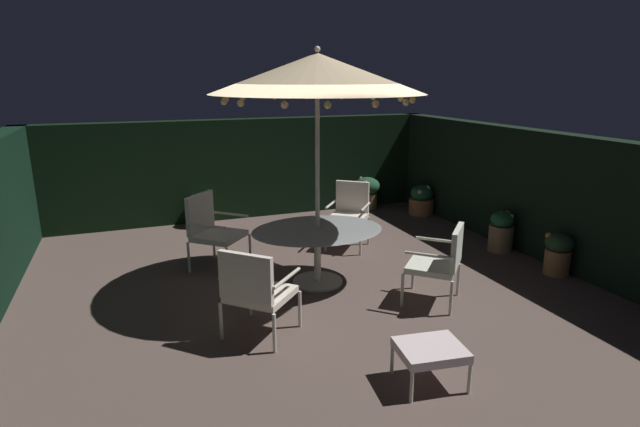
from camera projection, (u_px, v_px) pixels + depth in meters
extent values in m
cube|color=brown|center=(306.00, 285.00, 6.48)|extent=(7.48, 7.32, 0.02)
cube|color=black|center=(243.00, 169.00, 9.40)|extent=(7.48, 0.30, 1.83)
cube|color=black|center=(533.00, 192.00, 7.47)|extent=(0.30, 7.32, 1.83)
cylinder|color=silver|center=(318.00, 281.00, 6.52)|extent=(0.64, 0.64, 0.03)
cylinder|color=silver|center=(318.00, 257.00, 6.43)|extent=(0.09, 0.09, 0.70)
ellipsoid|color=#929897|center=(318.00, 230.00, 6.33)|extent=(1.68, 1.32, 0.03)
cylinder|color=beige|center=(317.00, 187.00, 6.19)|extent=(0.06, 0.06, 2.54)
cone|color=beige|center=(317.00, 74.00, 5.83)|extent=(2.55, 2.55, 0.46)
sphere|color=beige|center=(317.00, 49.00, 5.76)|extent=(0.07, 0.07, 0.07)
sphere|color=#F9DB8C|center=(401.00, 98.00, 6.28)|extent=(0.08, 0.08, 0.08)
sphere|color=#F9DB8C|center=(373.00, 97.00, 6.71)|extent=(0.08, 0.08, 0.08)
sphere|color=#F9DB8C|center=(341.00, 96.00, 6.94)|extent=(0.08, 0.08, 0.08)
sphere|color=#F9DB8C|center=(306.00, 96.00, 6.97)|extent=(0.08, 0.08, 0.08)
sphere|color=#F9DB8C|center=(274.00, 97.00, 6.82)|extent=(0.08, 0.08, 0.08)
sphere|color=#F9DB8C|center=(242.00, 98.00, 6.44)|extent=(0.08, 0.08, 0.08)
sphere|color=#F9DB8C|center=(226.00, 99.00, 6.04)|extent=(0.08, 0.08, 0.08)
sphere|color=#F9DB8C|center=(224.00, 102.00, 5.49)|extent=(0.08, 0.08, 0.08)
sphere|color=#F9DB8C|center=(241.00, 103.00, 5.15)|extent=(0.08, 0.08, 0.08)
sphere|color=#F9DB8C|center=(284.00, 105.00, 4.89)|extent=(0.08, 0.08, 0.08)
sphere|color=#F9DB8C|center=(328.00, 105.00, 4.85)|extent=(0.08, 0.08, 0.08)
sphere|color=#F9DB8C|center=(375.00, 104.00, 5.00)|extent=(0.08, 0.08, 0.08)
sphere|color=#F9DB8C|center=(406.00, 102.00, 5.35)|extent=(0.08, 0.08, 0.08)
sphere|color=#F9DB8C|center=(413.00, 100.00, 5.84)|extent=(0.08, 0.08, 0.08)
cylinder|color=beige|center=(402.00, 291.00, 5.78)|extent=(0.04, 0.04, 0.41)
cylinder|color=beige|center=(413.00, 273.00, 6.29)|extent=(0.04, 0.04, 0.41)
cylinder|color=beige|center=(451.00, 298.00, 5.57)|extent=(0.04, 0.04, 0.41)
cylinder|color=beige|center=(458.00, 280.00, 6.09)|extent=(0.04, 0.04, 0.41)
cube|color=silver|center=(432.00, 266.00, 5.87)|extent=(0.78, 0.78, 0.07)
cube|color=silver|center=(457.00, 247.00, 5.70)|extent=(0.42, 0.44, 0.46)
cylinder|color=beige|center=(429.00, 255.00, 5.55)|extent=(0.41, 0.39, 0.04)
cylinder|color=beige|center=(438.00, 240.00, 6.06)|extent=(0.41, 0.39, 0.04)
cylinder|color=silver|center=(360.00, 241.00, 7.46)|extent=(0.04, 0.04, 0.45)
cylinder|color=silver|center=(325.00, 237.00, 7.63)|extent=(0.04, 0.04, 0.45)
cylinder|color=silver|center=(369.00, 231.00, 7.95)|extent=(0.04, 0.04, 0.45)
cylinder|color=silver|center=(336.00, 228.00, 8.12)|extent=(0.04, 0.04, 0.45)
cube|color=white|center=(348.00, 218.00, 7.72)|extent=(0.75, 0.75, 0.07)
cube|color=white|center=(352.00, 197.00, 7.88)|extent=(0.44, 0.38, 0.49)
cylinder|color=silver|center=(365.00, 207.00, 7.59)|extent=(0.36, 0.42, 0.04)
cylinder|color=silver|center=(331.00, 204.00, 7.75)|extent=(0.36, 0.42, 0.04)
cylinder|color=silver|center=(250.00, 249.00, 7.14)|extent=(0.04, 0.04, 0.43)
cylinder|color=silver|center=(227.00, 263.00, 6.59)|extent=(0.04, 0.04, 0.43)
cylinder|color=silver|center=(214.00, 244.00, 7.35)|extent=(0.04, 0.04, 0.43)
cylinder|color=silver|center=(189.00, 258.00, 6.80)|extent=(0.04, 0.04, 0.43)
cube|color=silver|center=(219.00, 236.00, 6.90)|extent=(0.84, 0.84, 0.07)
cube|color=silver|center=(200.00, 213.00, 6.92)|extent=(0.44, 0.48, 0.53)
cylinder|color=silver|center=(230.00, 214.00, 7.12)|extent=(0.45, 0.41, 0.04)
cylinder|color=silver|center=(206.00, 226.00, 6.56)|extent=(0.45, 0.41, 0.04)
cylinder|color=silver|center=(250.00, 299.00, 5.55)|extent=(0.04, 0.04, 0.41)
cylinder|color=silver|center=(300.00, 309.00, 5.32)|extent=(0.04, 0.04, 0.41)
cylinder|color=silver|center=(221.00, 322.00, 5.04)|extent=(0.04, 0.04, 0.41)
cylinder|color=silver|center=(274.00, 333.00, 4.81)|extent=(0.04, 0.04, 0.41)
cube|color=silver|center=(261.00, 294.00, 5.12)|extent=(0.81, 0.81, 0.07)
cube|color=silver|center=(246.00, 278.00, 4.80)|extent=(0.46, 0.44, 0.49)
cylinder|color=silver|center=(234.00, 269.00, 5.17)|extent=(0.41, 0.42, 0.04)
cylinder|color=silver|center=(287.00, 278.00, 4.94)|extent=(0.41, 0.42, 0.04)
cylinder|color=silver|center=(392.00, 359.00, 4.49)|extent=(0.03, 0.03, 0.28)
cylinder|color=silver|center=(446.00, 352.00, 4.60)|extent=(0.03, 0.03, 0.28)
cylinder|color=silver|center=(411.00, 387.00, 4.09)|extent=(0.03, 0.03, 0.28)
cylinder|color=silver|center=(469.00, 379.00, 4.20)|extent=(0.03, 0.03, 0.28)
cube|color=silver|center=(431.00, 350.00, 4.30)|extent=(0.61, 0.53, 0.08)
cylinder|color=#A16F41|center=(557.00, 262.00, 6.75)|extent=(0.33, 0.33, 0.34)
ellipsoid|color=#254728|center=(559.00, 243.00, 6.68)|extent=(0.36, 0.36, 0.25)
sphere|color=orange|center=(565.00, 239.00, 6.74)|extent=(0.11, 0.11, 0.11)
sphere|color=orange|center=(549.00, 236.00, 6.73)|extent=(0.09, 0.09, 0.09)
sphere|color=#E37D45|center=(561.00, 243.00, 6.60)|extent=(0.06, 0.06, 0.06)
cylinder|color=#8B724F|center=(501.00, 238.00, 7.66)|extent=(0.36, 0.36, 0.40)
ellipsoid|color=#1E6137|center=(502.00, 219.00, 7.58)|extent=(0.35, 0.35, 0.24)
sphere|color=yellow|center=(507.00, 214.00, 7.60)|extent=(0.09, 0.09, 0.09)
sphere|color=#F1C44C|center=(501.00, 213.00, 7.67)|extent=(0.08, 0.08, 0.08)
sphere|color=#E5D656|center=(494.00, 218.00, 7.64)|extent=(0.08, 0.08, 0.08)
sphere|color=#F3C858|center=(502.00, 221.00, 7.48)|extent=(0.07, 0.07, 0.07)
sphere|color=yellow|center=(512.00, 217.00, 7.49)|extent=(0.07, 0.07, 0.07)
cylinder|color=olive|center=(367.00, 201.00, 10.13)|extent=(0.41, 0.41, 0.32)
ellipsoid|color=#1D472C|center=(367.00, 186.00, 10.06)|extent=(0.51, 0.51, 0.36)
sphere|color=#E7426D|center=(373.00, 184.00, 10.06)|extent=(0.06, 0.06, 0.06)
sphere|color=#DC5C77|center=(360.00, 178.00, 10.19)|extent=(0.09, 0.09, 0.09)
sphere|color=#E2587F|center=(366.00, 183.00, 9.88)|extent=(0.10, 0.10, 0.10)
cylinder|color=tan|center=(201.00, 218.00, 8.98)|extent=(0.39, 0.39, 0.27)
ellipsoid|color=#2D612D|center=(200.00, 204.00, 8.91)|extent=(0.44, 0.44, 0.31)
sphere|color=silver|center=(208.00, 202.00, 8.95)|extent=(0.07, 0.07, 0.07)
sphere|color=silver|center=(204.00, 196.00, 9.05)|extent=(0.07, 0.07, 0.07)
sphere|color=beige|center=(193.00, 198.00, 8.99)|extent=(0.10, 0.10, 0.10)
sphere|color=silver|center=(189.00, 203.00, 8.85)|extent=(0.10, 0.10, 0.10)
sphere|color=silver|center=(195.00, 202.00, 8.79)|extent=(0.06, 0.06, 0.06)
sphere|color=silver|center=(205.00, 203.00, 8.77)|extent=(0.08, 0.08, 0.08)
cylinder|color=#9E6A3F|center=(421.00, 206.00, 9.71)|extent=(0.47, 0.47, 0.30)
ellipsoid|color=#1C5730|center=(422.00, 193.00, 9.64)|extent=(0.42, 0.42, 0.30)
sphere|color=silver|center=(427.00, 188.00, 9.63)|extent=(0.11, 0.11, 0.11)
sphere|color=silver|center=(421.00, 191.00, 9.80)|extent=(0.10, 0.10, 0.10)
sphere|color=beige|center=(416.00, 189.00, 9.76)|extent=(0.06, 0.06, 0.06)
sphere|color=silver|center=(417.00, 193.00, 9.59)|extent=(0.07, 0.07, 0.07)
sphere|color=beige|center=(420.00, 192.00, 9.48)|extent=(0.10, 0.10, 0.10)
sphere|color=silver|center=(428.00, 189.00, 9.55)|extent=(0.08, 0.08, 0.08)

